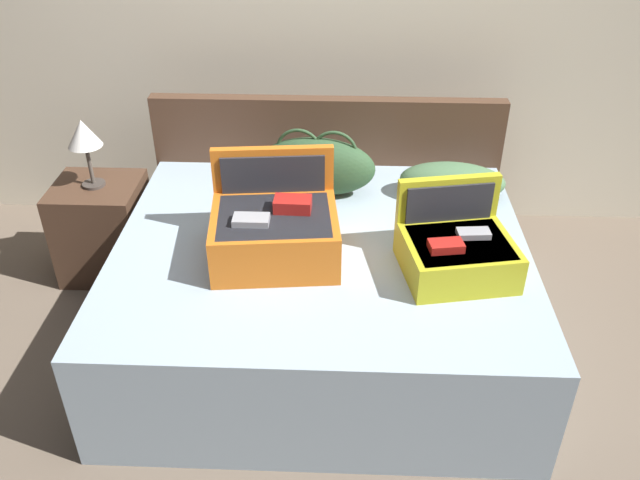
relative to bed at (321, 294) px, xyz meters
name	(u,v)px	position (x,y,z in m)	size (l,w,h in m)	color
ground_plane	(317,400)	(0.00, -0.40, -0.27)	(12.00, 12.00, 0.00)	#6B5B4C
bed	(321,294)	(0.00, 0.00, 0.00)	(1.81, 1.55, 0.54)	#99ADBC
headboard	(327,177)	(0.00, 0.81, 0.18)	(1.84, 0.08, 0.90)	#4C3323
hard_case_large	(275,229)	(-0.19, -0.09, 0.40)	(0.56, 0.50, 0.41)	#D16619
hard_case_medium	(456,250)	(0.56, -0.17, 0.37)	(0.49, 0.46, 0.35)	gold
duffel_bag	(317,166)	(-0.04, 0.46, 0.42)	(0.59, 0.28, 0.34)	#2D4C2D
pillow_near_headboard	(452,181)	(0.62, 0.45, 0.36)	(0.51, 0.25, 0.17)	#4C724C
nightstand	(103,229)	(-1.18, 0.52, -0.01)	(0.44, 0.40, 0.53)	#4C3323
table_lamp	(84,136)	(-1.18, 0.52, 0.53)	(0.17, 0.17, 0.36)	#3F3833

